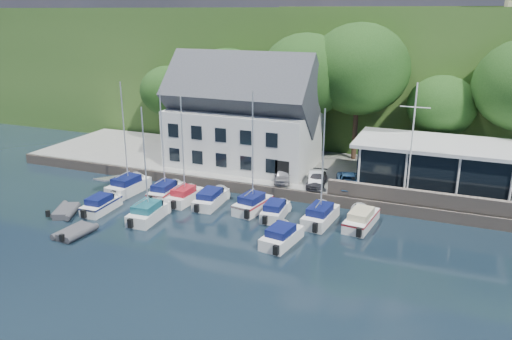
% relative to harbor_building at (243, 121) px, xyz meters
% --- Properties ---
extents(ground, '(180.00, 180.00, 0.00)m').
position_rel_harbor_building_xyz_m(ground, '(7.00, -16.50, -5.35)').
color(ground, black).
rests_on(ground, ground).
extents(quay, '(60.00, 13.00, 1.00)m').
position_rel_harbor_building_xyz_m(quay, '(7.00, 1.00, -4.85)').
color(quay, gray).
rests_on(quay, ground).
extents(quay_face, '(60.00, 0.30, 1.00)m').
position_rel_harbor_building_xyz_m(quay_face, '(7.00, -5.50, -4.85)').
color(quay_face, '#706359').
rests_on(quay_face, ground).
extents(hillside, '(160.00, 75.00, 16.00)m').
position_rel_harbor_building_xyz_m(hillside, '(7.00, 45.50, 2.65)').
color(hillside, '#32541F').
rests_on(hillside, ground).
extents(field_patch, '(50.00, 30.00, 0.30)m').
position_rel_harbor_building_xyz_m(field_patch, '(15.00, 53.50, 10.80)').
color(field_patch, '#536633').
rests_on(field_patch, hillside).
extents(harbor_building, '(14.40, 8.20, 8.70)m').
position_rel_harbor_building_xyz_m(harbor_building, '(0.00, 0.00, 0.00)').
color(harbor_building, silver).
rests_on(harbor_building, quay).
extents(club_pavilion, '(13.20, 7.20, 4.10)m').
position_rel_harbor_building_xyz_m(club_pavilion, '(18.00, -0.50, -2.30)').
color(club_pavilion, black).
rests_on(club_pavilion, quay).
extents(seawall, '(18.00, 0.50, 1.20)m').
position_rel_harbor_building_xyz_m(seawall, '(19.00, -5.10, -3.75)').
color(seawall, '#706359').
rests_on(seawall, quay).
extents(gangway, '(1.20, 6.00, 1.40)m').
position_rel_harbor_building_xyz_m(gangway, '(-9.50, -7.50, -5.35)').
color(gangway, silver).
rests_on(gangway, ground).
extents(car_silver, '(2.18, 3.71, 1.18)m').
position_rel_harbor_building_xyz_m(car_silver, '(5.51, -3.76, -3.76)').
color(car_silver, '#9E9EA2').
rests_on(car_silver, quay).
extents(car_white, '(2.03, 3.75, 1.17)m').
position_rel_harbor_building_xyz_m(car_white, '(8.47, -3.38, -3.76)').
color(car_white, white).
rests_on(car_white, quay).
extents(car_dgrey, '(1.95, 3.91, 1.09)m').
position_rel_harbor_building_xyz_m(car_dgrey, '(8.64, -3.71, -3.80)').
color(car_dgrey, '#29292E').
rests_on(car_dgrey, quay).
extents(car_blue, '(2.37, 3.98, 1.28)m').
position_rel_harbor_building_xyz_m(car_blue, '(11.31, -3.28, -3.71)').
color(car_blue, '#2B5283').
rests_on(car_blue, quay).
extents(flagpole, '(2.27, 0.20, 9.47)m').
position_rel_harbor_building_xyz_m(flagpole, '(16.29, -4.14, 0.39)').
color(flagpole, silver).
rests_on(flagpole, quay).
extents(tree_0, '(6.35, 6.35, 8.67)m').
position_rel_harbor_building_xyz_m(tree_0, '(-12.02, 5.73, -0.01)').
color(tree_0, black).
rests_on(tree_0, quay).
extents(tree_1, '(8.00, 8.00, 10.93)m').
position_rel_harbor_building_xyz_m(tree_1, '(-3.97, 5.00, 1.11)').
color(tree_1, black).
rests_on(tree_1, quay).
extents(tree_2, '(9.26, 9.26, 12.66)m').
position_rel_harbor_building_xyz_m(tree_2, '(4.87, 4.71, 1.98)').
color(tree_2, black).
rests_on(tree_2, quay).
extents(tree_3, '(10.00, 10.00, 13.67)m').
position_rel_harbor_building_xyz_m(tree_3, '(9.90, 5.96, 2.48)').
color(tree_3, black).
rests_on(tree_3, quay).
extents(tree_4, '(6.53, 6.53, 8.93)m').
position_rel_harbor_building_xyz_m(tree_4, '(17.95, 6.24, 0.11)').
color(tree_4, black).
rests_on(tree_4, quay).
extents(boat_r1_0, '(2.52, 6.38, 9.55)m').
position_rel_harbor_building_xyz_m(boat_r1_0, '(-7.35, -9.08, -0.57)').
color(boat_r1_0, silver).
rests_on(boat_r1_0, ground).
extents(boat_r1_1, '(2.18, 5.86, 8.78)m').
position_rel_harbor_building_xyz_m(boat_r1_1, '(-3.60, -8.93, -0.96)').
color(boat_r1_1, silver).
rests_on(boat_r1_1, ground).
extents(boat_r1_2, '(1.99, 5.48, 8.48)m').
position_rel_harbor_building_xyz_m(boat_r1_2, '(-1.44, -9.27, -1.11)').
color(boat_r1_2, silver).
rests_on(boat_r1_2, ground).
extents(boat_r1_3, '(2.20, 6.18, 1.35)m').
position_rel_harbor_building_xyz_m(boat_r1_3, '(0.89, -8.94, -4.67)').
color(boat_r1_3, silver).
rests_on(boat_r1_3, ground).
extents(boat_r1_4, '(2.77, 5.71, 9.19)m').
position_rel_harbor_building_xyz_m(boat_r1_4, '(4.70, -8.93, -0.76)').
color(boat_r1_4, silver).
rests_on(boat_r1_4, ground).
extents(boat_r1_5, '(1.99, 5.16, 1.36)m').
position_rel_harbor_building_xyz_m(boat_r1_5, '(6.84, -9.47, -4.67)').
color(boat_r1_5, silver).
rests_on(boat_r1_5, ground).
extents(boat_r1_6, '(2.47, 6.20, 9.15)m').
position_rel_harbor_building_xyz_m(boat_r1_6, '(10.46, -9.18, -0.77)').
color(boat_r1_6, silver).
rests_on(boat_r1_6, ground).
extents(boat_r1_7, '(2.56, 6.46, 1.38)m').
position_rel_harbor_building_xyz_m(boat_r1_7, '(13.50, -8.61, -4.66)').
color(boat_r1_7, silver).
rests_on(boat_r1_7, ground).
extents(boat_r2_0, '(1.94, 5.42, 1.35)m').
position_rel_harbor_building_xyz_m(boat_r2_0, '(-6.80, -13.58, -4.67)').
color(boat_r2_0, silver).
rests_on(boat_r2_0, ground).
extents(boat_r2_1, '(2.31, 5.92, 8.89)m').
position_rel_harbor_building_xyz_m(boat_r2_1, '(-2.22, -13.63, -0.90)').
color(boat_r2_1, silver).
rests_on(boat_r2_1, ground).
extents(boat_r2_3, '(2.67, 5.67, 1.38)m').
position_rel_harbor_building_xyz_m(boat_r2_3, '(8.88, -13.75, -4.66)').
color(boat_r2_3, silver).
rests_on(boat_r2_3, ground).
extents(dinghy_0, '(2.95, 3.59, 0.72)m').
position_rel_harbor_building_xyz_m(dinghy_0, '(-9.03, -15.21, -4.99)').
color(dinghy_0, '#38383D').
rests_on(dinghy_0, ground).
extents(dinghy_1, '(2.13, 3.26, 0.72)m').
position_rel_harbor_building_xyz_m(dinghy_1, '(-5.56, -18.14, -4.99)').
color(dinghy_1, '#38383D').
rests_on(dinghy_1, ground).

